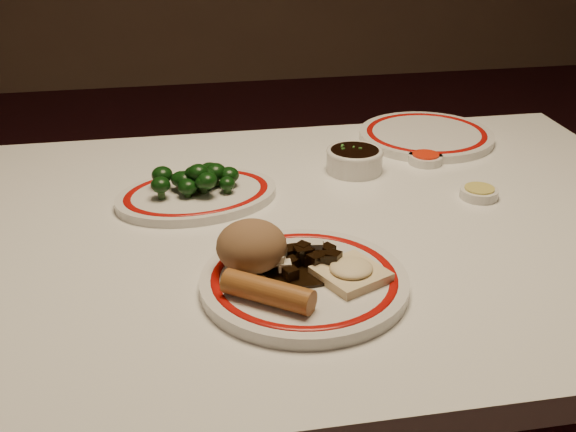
{
  "coord_description": "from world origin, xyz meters",
  "views": [
    {
      "loc": [
        -0.25,
        -0.99,
        1.26
      ],
      "look_at": [
        -0.08,
        -0.07,
        0.8
      ],
      "focal_mm": 45.0,
      "sensor_mm": 36.0,
      "label": 1
    }
  ],
  "objects_px": {
    "dining_table": "(327,272)",
    "soy_bowl": "(354,161)",
    "broccoli_pile": "(198,178)",
    "fried_wonton": "(351,272)",
    "main_plate": "(304,282)",
    "broccoli_plate": "(197,195)",
    "spring_roll": "(268,292)",
    "rice_mound": "(251,246)",
    "stirfry_heap": "(304,259)"
  },
  "relations": [
    {
      "from": "main_plate",
      "to": "broccoli_pile",
      "type": "relative_size",
      "value": 2.42
    },
    {
      "from": "rice_mound",
      "to": "fried_wonton",
      "type": "relative_size",
      "value": 0.88
    },
    {
      "from": "broccoli_plate",
      "to": "broccoli_pile",
      "type": "height_order",
      "value": "broccoli_pile"
    },
    {
      "from": "stirfry_heap",
      "to": "fried_wonton",
      "type": "bearing_deg",
      "value": -39.34
    },
    {
      "from": "fried_wonton",
      "to": "rice_mound",
      "type": "bearing_deg",
      "value": 158.38
    },
    {
      "from": "rice_mound",
      "to": "spring_roll",
      "type": "xyz_separation_m",
      "value": [
        0.01,
        -0.09,
        -0.02
      ]
    },
    {
      "from": "spring_roll",
      "to": "fried_wonton",
      "type": "height_order",
      "value": "spring_roll"
    },
    {
      "from": "dining_table",
      "to": "main_plate",
      "type": "relative_size",
      "value": 3.34
    },
    {
      "from": "main_plate",
      "to": "spring_roll",
      "type": "xyz_separation_m",
      "value": [
        -0.06,
        -0.05,
        0.02
      ]
    },
    {
      "from": "spring_roll",
      "to": "stirfry_heap",
      "type": "height_order",
      "value": "spring_roll"
    },
    {
      "from": "spring_roll",
      "to": "soy_bowl",
      "type": "xyz_separation_m",
      "value": [
        0.23,
        0.43,
        -0.01
      ]
    },
    {
      "from": "main_plate",
      "to": "soy_bowl",
      "type": "height_order",
      "value": "soy_bowl"
    },
    {
      "from": "dining_table",
      "to": "spring_roll",
      "type": "xyz_separation_m",
      "value": [
        -0.13,
        -0.24,
        0.13
      ]
    },
    {
      "from": "spring_roll",
      "to": "broccoli_plate",
      "type": "relative_size",
      "value": 0.38
    },
    {
      "from": "main_plate",
      "to": "dining_table",
      "type": "bearing_deg",
      "value": 67.55
    },
    {
      "from": "fried_wonton",
      "to": "soy_bowl",
      "type": "relative_size",
      "value": 1.05
    },
    {
      "from": "dining_table",
      "to": "rice_mound",
      "type": "xyz_separation_m",
      "value": [
        -0.14,
        -0.15,
        0.14
      ]
    },
    {
      "from": "dining_table",
      "to": "rice_mound",
      "type": "height_order",
      "value": "rice_mound"
    },
    {
      "from": "spring_roll",
      "to": "broccoli_plate",
      "type": "bearing_deg",
      "value": 46.81
    },
    {
      "from": "dining_table",
      "to": "rice_mound",
      "type": "bearing_deg",
      "value": -133.0
    },
    {
      "from": "stirfry_heap",
      "to": "soy_bowl",
      "type": "bearing_deg",
      "value": 64.84
    },
    {
      "from": "main_plate",
      "to": "fried_wonton",
      "type": "height_order",
      "value": "fried_wonton"
    },
    {
      "from": "stirfry_heap",
      "to": "soy_bowl",
      "type": "height_order",
      "value": "stirfry_heap"
    },
    {
      "from": "soy_bowl",
      "to": "rice_mound",
      "type": "bearing_deg",
      "value": -124.17
    },
    {
      "from": "broccoli_pile",
      "to": "fried_wonton",
      "type": "bearing_deg",
      "value": -61.51
    },
    {
      "from": "broccoli_plate",
      "to": "broccoli_pile",
      "type": "relative_size",
      "value": 2.1
    },
    {
      "from": "dining_table",
      "to": "stirfry_heap",
      "type": "height_order",
      "value": "stirfry_heap"
    },
    {
      "from": "rice_mound",
      "to": "broccoli_plate",
      "type": "distance_m",
      "value": 0.28
    },
    {
      "from": "main_plate",
      "to": "broccoli_plate",
      "type": "distance_m",
      "value": 0.33
    },
    {
      "from": "dining_table",
      "to": "soy_bowl",
      "type": "height_order",
      "value": "soy_bowl"
    },
    {
      "from": "dining_table",
      "to": "soy_bowl",
      "type": "distance_m",
      "value": 0.24
    },
    {
      "from": "spring_roll",
      "to": "dining_table",
      "type": "bearing_deg",
      "value": 7.43
    },
    {
      "from": "spring_roll",
      "to": "broccoli_pile",
      "type": "height_order",
      "value": "broccoli_pile"
    },
    {
      "from": "fried_wonton",
      "to": "broccoli_plate",
      "type": "height_order",
      "value": "fried_wonton"
    },
    {
      "from": "dining_table",
      "to": "soy_bowl",
      "type": "bearing_deg",
      "value": 64.37
    },
    {
      "from": "rice_mound",
      "to": "soy_bowl",
      "type": "bearing_deg",
      "value": 55.83
    },
    {
      "from": "dining_table",
      "to": "soy_bowl",
      "type": "xyz_separation_m",
      "value": [
        0.09,
        0.19,
        0.11
      ]
    },
    {
      "from": "spring_roll",
      "to": "broccoli_pile",
      "type": "relative_size",
      "value": 0.81
    },
    {
      "from": "fried_wonton",
      "to": "stirfry_heap",
      "type": "height_order",
      "value": "stirfry_heap"
    },
    {
      "from": "broccoli_plate",
      "to": "main_plate",
      "type": "bearing_deg",
      "value": -68.45
    },
    {
      "from": "spring_roll",
      "to": "stirfry_heap",
      "type": "bearing_deg",
      "value": -0.28
    },
    {
      "from": "rice_mound",
      "to": "spring_roll",
      "type": "relative_size",
      "value": 0.79
    },
    {
      "from": "stirfry_heap",
      "to": "soy_bowl",
      "type": "xyz_separation_m",
      "value": [
        0.17,
        0.35,
        -0.01
      ]
    },
    {
      "from": "fried_wonton",
      "to": "broccoli_plate",
      "type": "bearing_deg",
      "value": 119.4
    },
    {
      "from": "broccoli_pile",
      "to": "main_plate",
      "type": "bearing_deg",
      "value": -69.35
    },
    {
      "from": "broccoli_plate",
      "to": "fried_wonton",
      "type": "bearing_deg",
      "value": -60.6
    },
    {
      "from": "main_plate",
      "to": "rice_mound",
      "type": "xyz_separation_m",
      "value": [
        -0.06,
        0.04,
        0.04
      ]
    },
    {
      "from": "dining_table",
      "to": "main_plate",
      "type": "height_order",
      "value": "main_plate"
    },
    {
      "from": "broccoli_plate",
      "to": "rice_mound",
      "type": "bearing_deg",
      "value": -78.27
    },
    {
      "from": "fried_wonton",
      "to": "soy_bowl",
      "type": "bearing_deg",
      "value": 74.33
    }
  ]
}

